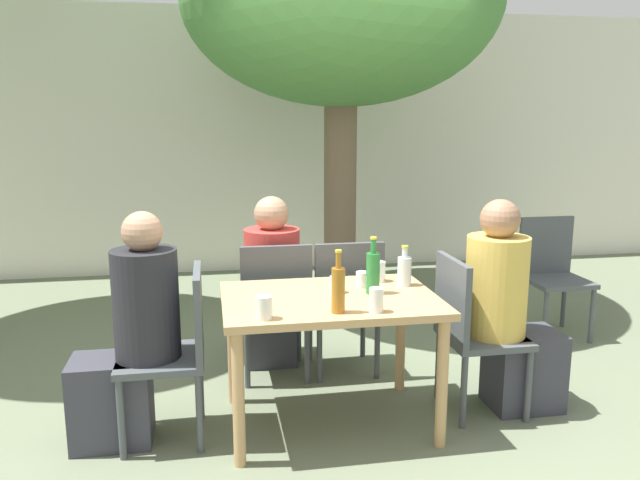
# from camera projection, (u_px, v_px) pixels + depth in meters

# --- Properties ---
(ground_plane) EXTENTS (30.00, 30.00, 0.00)m
(ground_plane) POSITION_uv_depth(u_px,v_px,m) (329.00, 422.00, 3.48)
(ground_plane) COLOR #667056
(cafe_building_wall) EXTENTS (10.00, 0.08, 2.80)m
(cafe_building_wall) POSITION_uv_depth(u_px,v_px,m) (265.00, 143.00, 6.76)
(cafe_building_wall) COLOR silver
(cafe_building_wall) RESTS_ON ground_plane
(tree_near) EXTENTS (2.67, 2.67, 3.49)m
(tree_near) POSITION_uv_depth(u_px,v_px,m) (341.00, 3.00, 5.18)
(tree_near) COLOR brown
(tree_near) RESTS_ON ground_plane
(dining_table_front) EXTENTS (1.15, 0.82, 0.73)m
(dining_table_front) POSITION_uv_depth(u_px,v_px,m) (330.00, 314.00, 3.36)
(dining_table_front) COLOR tan
(dining_table_front) RESTS_ON ground_plane
(patio_chair_0) EXTENTS (0.44, 0.44, 0.91)m
(patio_chair_0) POSITION_uv_depth(u_px,v_px,m) (178.00, 344.00, 3.24)
(patio_chair_0) COLOR #474C51
(patio_chair_0) RESTS_ON ground_plane
(patio_chair_1) EXTENTS (0.44, 0.44, 0.91)m
(patio_chair_1) POSITION_uv_depth(u_px,v_px,m) (470.00, 326.00, 3.52)
(patio_chair_1) COLOR #474C51
(patio_chair_1) RESTS_ON ground_plane
(patio_chair_2) EXTENTS (0.44, 0.44, 0.91)m
(patio_chair_2) POSITION_uv_depth(u_px,v_px,m) (275.00, 303.00, 3.96)
(patio_chair_2) COLOR #474C51
(patio_chair_2) RESTS_ON ground_plane
(patio_chair_3) EXTENTS (0.44, 0.44, 0.91)m
(patio_chair_3) POSITION_uv_depth(u_px,v_px,m) (346.00, 299.00, 4.04)
(patio_chair_3) COLOR #474C51
(patio_chair_3) RESTS_ON ground_plane
(patio_chair_4) EXTENTS (0.44, 0.44, 0.91)m
(patio_chair_4) POSITION_uv_depth(u_px,v_px,m) (552.00, 269.00, 4.84)
(patio_chair_4) COLOR #474C51
(patio_chair_4) RESTS_ON ground_plane
(person_seated_0) EXTENTS (0.57, 0.33, 1.22)m
(person_seated_0) POSITION_uv_depth(u_px,v_px,m) (131.00, 342.00, 3.19)
(person_seated_0) COLOR #383842
(person_seated_0) RESTS_ON ground_plane
(person_seated_1) EXTENTS (0.57, 0.35, 1.23)m
(person_seated_1) POSITION_uv_depth(u_px,v_px,m) (508.00, 317.00, 3.55)
(person_seated_1) COLOR #383842
(person_seated_1) RESTS_ON ground_plane
(person_seated_2) EXTENTS (0.36, 0.58, 1.18)m
(person_seated_2) POSITION_uv_depth(u_px,v_px,m) (271.00, 290.00, 4.18)
(person_seated_2) COLOR #383842
(person_seated_2) RESTS_ON ground_plane
(green_bottle_0) EXTENTS (0.07, 0.07, 0.31)m
(green_bottle_0) POSITION_uv_depth(u_px,v_px,m) (373.00, 272.00, 3.38)
(green_bottle_0) COLOR #287A38
(green_bottle_0) RESTS_ON dining_table_front
(water_bottle_1) EXTENTS (0.08, 0.08, 0.23)m
(water_bottle_1) POSITION_uv_depth(u_px,v_px,m) (404.00, 270.00, 3.54)
(water_bottle_1) COLOR silver
(water_bottle_1) RESTS_ON dining_table_front
(amber_bottle_2) EXTENTS (0.07, 0.07, 0.32)m
(amber_bottle_2) POSITION_uv_depth(u_px,v_px,m) (338.00, 288.00, 3.04)
(amber_bottle_2) COLOR #9E661E
(amber_bottle_2) RESTS_ON dining_table_front
(drinking_glass_0) EXTENTS (0.07, 0.07, 0.09)m
(drinking_glass_0) POSITION_uv_depth(u_px,v_px,m) (336.00, 284.00, 3.40)
(drinking_glass_0) COLOR white
(drinking_glass_0) RESTS_ON dining_table_front
(drinking_glass_1) EXTENTS (0.07, 0.07, 0.09)m
(drinking_glass_1) POSITION_uv_depth(u_px,v_px,m) (362.00, 279.00, 3.52)
(drinking_glass_1) COLOR white
(drinking_glass_1) RESTS_ON dining_table_front
(drinking_glass_2) EXTENTS (0.07, 0.07, 0.12)m
(drinking_glass_2) POSITION_uv_depth(u_px,v_px,m) (376.00, 300.00, 3.06)
(drinking_glass_2) COLOR silver
(drinking_glass_2) RESTS_ON dining_table_front
(drinking_glass_3) EXTENTS (0.08, 0.08, 0.11)m
(drinking_glass_3) POSITION_uv_depth(u_px,v_px,m) (264.00, 308.00, 2.96)
(drinking_glass_3) COLOR silver
(drinking_glass_3) RESTS_ON dining_table_front
(drinking_glass_4) EXTENTS (0.08, 0.08, 0.12)m
(drinking_glass_4) POSITION_uv_depth(u_px,v_px,m) (379.00, 271.00, 3.64)
(drinking_glass_4) COLOR silver
(drinking_glass_4) RESTS_ON dining_table_front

